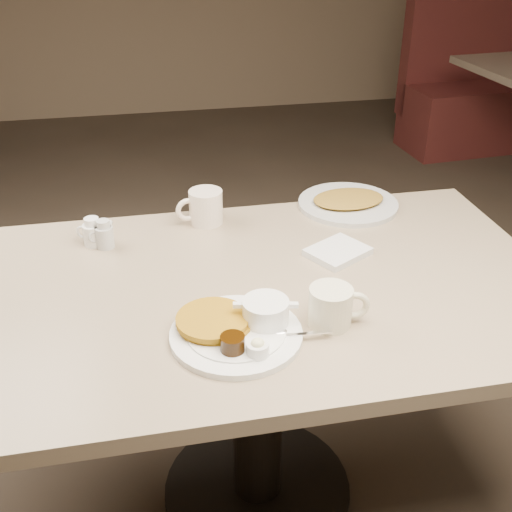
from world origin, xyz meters
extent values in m
cube|color=#4C3F33|center=(0.00, 0.00, -0.01)|extent=(7.00, 8.00, 0.02)
cube|color=tan|center=(0.00, 0.00, 0.73)|extent=(1.50, 0.90, 0.04)
cylinder|color=black|center=(0.00, 0.00, 0.38)|extent=(0.14, 0.14, 0.69)
cylinder|color=black|center=(0.00, 0.00, 0.01)|extent=(0.56, 0.56, 0.03)
cylinder|color=white|center=(-0.09, -0.20, 0.76)|extent=(0.34, 0.34, 0.01)
cylinder|color=white|center=(-0.09, -0.20, 0.77)|extent=(0.25, 0.25, 0.00)
cylinder|color=#AE7D12|center=(-0.13, -0.17, 0.77)|extent=(0.19, 0.19, 0.01)
cylinder|color=#AE7D12|center=(-0.13, -0.17, 0.78)|extent=(0.19, 0.19, 0.01)
cylinder|color=white|center=(-0.02, -0.18, 0.79)|extent=(0.12, 0.12, 0.05)
cube|color=white|center=(-0.08, -0.17, 0.81)|extent=(0.02, 0.02, 0.01)
cube|color=white|center=(0.04, -0.19, 0.81)|extent=(0.02, 0.02, 0.01)
ellipsoid|color=white|center=(-0.03, -0.17, 0.81)|extent=(0.05, 0.05, 0.03)
ellipsoid|color=white|center=(-0.01, -0.19, 0.81)|extent=(0.05, 0.05, 0.02)
cylinder|color=black|center=(-0.11, -0.26, 0.78)|extent=(0.06, 0.06, 0.04)
cylinder|color=white|center=(-0.06, -0.29, 0.78)|extent=(0.06, 0.06, 0.03)
ellipsoid|color=#FFFBB7|center=(-0.06, -0.29, 0.79)|extent=(0.03, 0.03, 0.02)
cube|color=white|center=(0.06, -0.24, 0.77)|extent=(0.11, 0.02, 0.00)
ellipsoid|color=white|center=(0.00, -0.22, 0.77)|extent=(0.04, 0.03, 0.01)
cylinder|color=#F1ECC9|center=(0.13, -0.19, 0.80)|extent=(0.11, 0.11, 0.09)
cylinder|color=#2A261D|center=(0.13, -0.19, 0.83)|extent=(0.09, 0.09, 0.01)
torus|color=#F1ECC9|center=(0.18, -0.20, 0.80)|extent=(0.07, 0.02, 0.07)
cube|color=silver|center=(0.24, 0.10, 0.76)|extent=(0.19, 0.18, 0.02)
cylinder|color=white|center=(-0.08, 0.36, 0.80)|extent=(0.11, 0.11, 0.10)
torus|color=white|center=(-0.13, 0.36, 0.80)|extent=(0.07, 0.03, 0.07)
cylinder|color=silver|center=(-0.37, 0.27, 0.78)|extent=(0.06, 0.06, 0.06)
cylinder|color=silver|center=(-0.37, 0.27, 0.82)|extent=(0.04, 0.04, 0.02)
cone|color=silver|center=(-0.35, 0.27, 0.82)|extent=(0.02, 0.02, 0.02)
torus|color=silver|center=(-0.39, 0.27, 0.79)|extent=(0.04, 0.01, 0.04)
cylinder|color=white|center=(-0.40, 0.29, 0.78)|extent=(0.06, 0.06, 0.06)
cylinder|color=white|center=(-0.40, 0.29, 0.82)|extent=(0.04, 0.04, 0.02)
cone|color=white|center=(-0.38, 0.28, 0.82)|extent=(0.02, 0.02, 0.02)
torus|color=white|center=(-0.43, 0.30, 0.79)|extent=(0.04, 0.02, 0.04)
cylinder|color=beige|center=(0.36, 0.39, 0.76)|extent=(0.33, 0.33, 0.01)
ellipsoid|color=olive|center=(0.36, 0.39, 0.78)|extent=(0.24, 0.18, 0.02)
cube|color=#5D2423|center=(2.24, 2.71, 0.23)|extent=(1.25, 0.55, 0.45)
cube|color=#5D2423|center=(2.22, 2.91, 0.67)|extent=(1.23, 0.21, 0.90)
camera|label=1|loc=(-0.26, -1.28, 1.58)|focal=44.01mm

